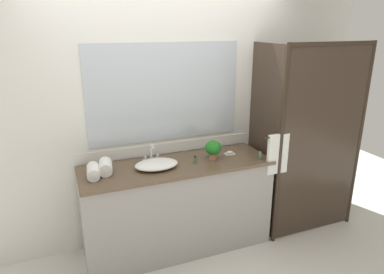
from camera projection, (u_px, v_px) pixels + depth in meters
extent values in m
plane|color=silver|center=(178.00, 246.00, 3.52)|extent=(8.00, 8.00, 0.00)
cube|color=silver|center=(165.00, 114.00, 3.42)|extent=(4.40, 0.05, 2.60)
cube|color=silver|center=(167.00, 148.00, 3.50)|extent=(1.80, 0.01, 0.11)
cube|color=silver|center=(165.00, 93.00, 3.32)|extent=(1.51, 0.01, 0.94)
cube|color=#9E9993|center=(177.00, 208.00, 3.39)|extent=(1.80, 0.56, 0.87)
cube|color=brown|center=(177.00, 166.00, 3.24)|extent=(1.80, 0.58, 0.03)
cylinder|color=#2D2319|center=(360.00, 138.00, 3.66)|extent=(0.04, 0.04, 2.00)
cylinder|color=#2D2319|center=(280.00, 150.00, 3.30)|extent=(0.04, 0.04, 2.00)
cube|color=#2D2319|center=(334.00, 43.00, 3.18)|extent=(1.00, 0.04, 0.04)
cube|color=#382B21|center=(322.00, 144.00, 3.48)|extent=(0.96, 0.01, 1.96)
cube|color=#382B21|center=(264.00, 142.00, 3.56)|extent=(0.01, 0.57, 1.96)
cylinder|color=#2D2319|center=(279.00, 136.00, 3.26)|extent=(0.32, 0.02, 0.02)
cube|color=white|center=(278.00, 154.00, 3.32)|extent=(0.22, 0.04, 0.40)
ellipsoid|color=white|center=(156.00, 164.00, 3.15)|extent=(0.40, 0.29, 0.07)
cube|color=silver|center=(151.00, 160.00, 3.31)|extent=(0.17, 0.04, 0.02)
cylinder|color=silver|center=(151.00, 152.00, 3.29)|extent=(0.02, 0.02, 0.15)
cylinder|color=silver|center=(152.00, 147.00, 3.22)|extent=(0.02, 0.11, 0.02)
cylinder|color=silver|center=(145.00, 158.00, 3.28)|extent=(0.02, 0.02, 0.04)
cylinder|color=silver|center=(157.00, 156.00, 3.33)|extent=(0.02, 0.02, 0.04)
cylinder|color=#B77A51|center=(213.00, 156.00, 3.36)|extent=(0.08, 0.08, 0.05)
ellipsoid|color=#217723|center=(213.00, 148.00, 3.33)|extent=(0.16, 0.16, 0.14)
cube|color=silver|center=(230.00, 154.00, 3.48)|extent=(0.10, 0.07, 0.01)
ellipsoid|color=silver|center=(230.00, 152.00, 3.48)|extent=(0.07, 0.04, 0.02)
cylinder|color=#4C7056|center=(260.00, 156.00, 3.34)|extent=(0.03, 0.03, 0.07)
cylinder|color=#9E895B|center=(260.00, 152.00, 3.33)|extent=(0.02, 0.02, 0.01)
cylinder|color=#4C7056|center=(195.00, 160.00, 3.26)|extent=(0.03, 0.03, 0.06)
cylinder|color=black|center=(195.00, 156.00, 3.25)|extent=(0.02, 0.02, 0.01)
cylinder|color=white|center=(93.00, 172.00, 2.95)|extent=(0.12, 0.22, 0.11)
cylinder|color=white|center=(105.00, 167.00, 3.03)|extent=(0.14, 0.22, 0.12)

